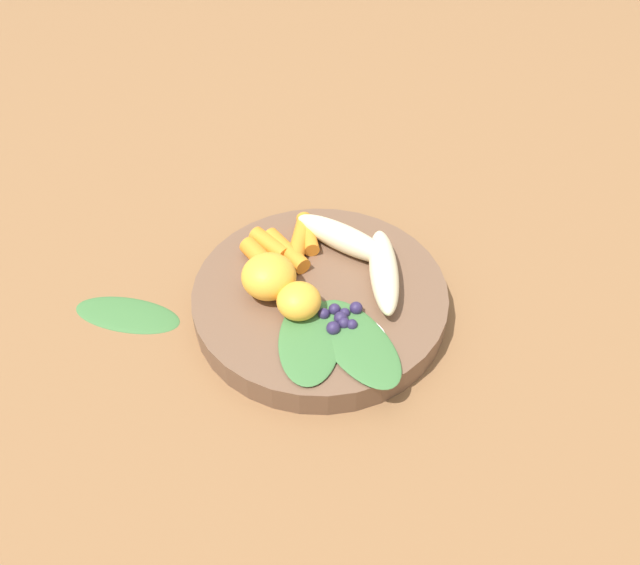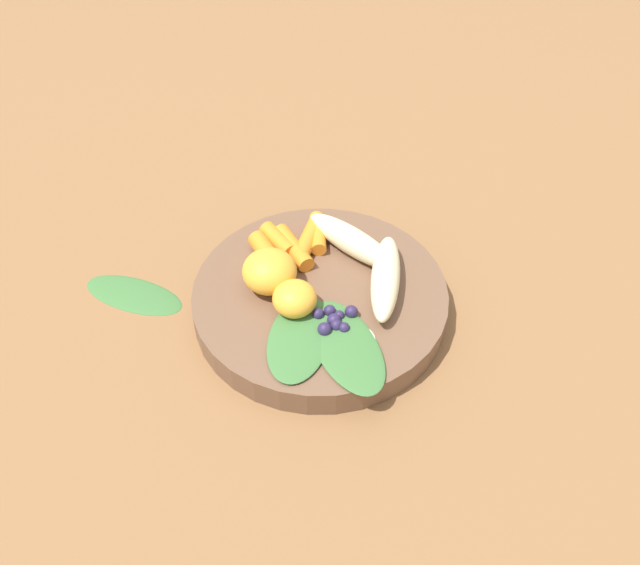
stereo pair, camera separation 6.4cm
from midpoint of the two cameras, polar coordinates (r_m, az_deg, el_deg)
ground_plane at (r=0.67m, az=-2.74°, el=-2.49°), size 2.40×2.40×0.00m
bowl at (r=0.66m, az=-2.78°, el=-1.64°), size 0.26×0.26×0.03m
banana_peeled_left at (r=0.68m, az=-0.58°, el=3.76°), size 0.04×0.12×0.03m
banana_peeled_right at (r=0.65m, az=2.79°, el=0.88°), size 0.11×0.10×0.03m
orange_segment_near at (r=0.62m, az=-4.84°, el=-1.78°), size 0.04×0.04×0.03m
orange_segment_far at (r=0.64m, az=-7.37°, el=0.39°), size 0.05×0.05×0.04m
carrot_front at (r=0.70m, az=-3.72°, el=4.16°), size 0.05×0.05×0.02m
carrot_mid_left at (r=0.69m, az=-4.44°, el=3.61°), size 0.06×0.05×0.02m
carrot_mid_right at (r=0.68m, az=-5.67°, el=2.67°), size 0.03×0.06×0.02m
carrot_rear at (r=0.69m, az=-7.08°, el=3.16°), size 0.02×0.05×0.02m
carrot_small at (r=0.67m, az=-8.02°, el=2.08°), size 0.03×0.05×0.02m
blueberry_pile at (r=0.61m, az=-1.16°, el=-3.27°), size 0.04×0.04×0.01m
coconut_shred_patch at (r=0.60m, az=0.47°, el=-5.12°), size 0.05×0.05×0.00m
kale_leaf_left at (r=0.60m, az=-3.99°, el=-5.16°), size 0.12×0.11×0.01m
kale_leaf_right at (r=0.60m, az=0.20°, el=-5.41°), size 0.09×0.13×0.01m
kale_leaf_stray at (r=0.70m, az=-19.08°, el=-2.71°), size 0.09×0.12×0.01m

